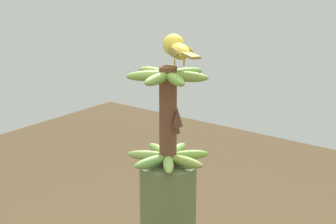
# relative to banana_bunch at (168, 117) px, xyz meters

# --- Properties ---
(banana_bunch) EXTENTS (0.27, 0.26, 0.32)m
(banana_bunch) POSITION_rel_banana_bunch_xyz_m (0.00, 0.00, 0.00)
(banana_bunch) COLOR brown
(banana_bunch) RESTS_ON banana_tree
(perched_bird) EXTENTS (0.15, 0.22, 0.09)m
(perched_bird) POSITION_rel_banana_bunch_xyz_m (-0.03, 0.01, 0.21)
(perched_bird) COLOR #C68933
(perched_bird) RESTS_ON banana_bunch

